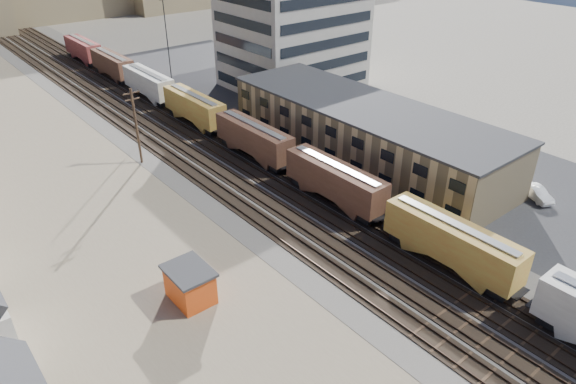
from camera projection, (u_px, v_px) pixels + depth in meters
ground at (456, 304)px, 43.36m from camera, size 300.00×300.00×0.00m
ballast_bed at (171, 128)px, 76.93m from camera, size 18.00×200.00×0.06m
dirt_yard at (57, 196)px, 59.15m from camera, size 24.00×180.00×0.03m
asphalt_lot at (346, 122)px, 79.04m from camera, size 26.00×120.00×0.04m
rail_tracks at (168, 129)px, 76.59m from camera, size 11.40×200.00×0.24m
freight_train at (222, 121)px, 72.01m from camera, size 3.00×119.74×4.46m
warehouse at (364, 131)px, 66.65m from camera, size 12.40×40.40×7.25m
office_tower at (293, 33)px, 91.19m from camera, size 22.60×18.60×18.45m
utility_pole_north at (136, 125)px, 64.26m from camera, size 2.20×0.32×10.00m
radio_mast at (168, 48)px, 82.49m from camera, size 1.20×0.16×18.00m
maintenance_shed at (190, 284)px, 43.09m from camera, size 3.34×4.32×3.16m
parked_car_white at (537, 193)px, 58.31m from camera, size 3.31×4.71×1.47m
parked_car_blue at (296, 83)px, 94.02m from camera, size 5.19×5.69×1.47m
parked_car_far at (336, 90)px, 90.40m from camera, size 2.19×4.57×1.51m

